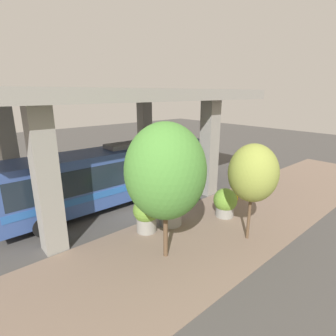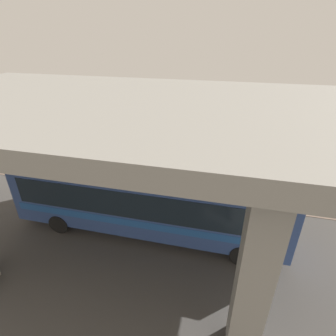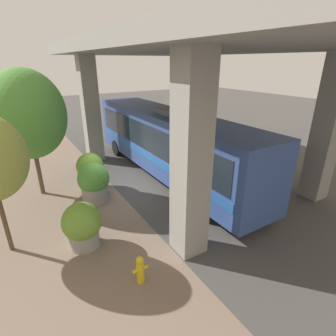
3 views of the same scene
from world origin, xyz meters
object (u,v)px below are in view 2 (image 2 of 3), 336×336
at_px(bus, 146,197).
at_px(street_tree_near, 193,124).
at_px(planter_middle, 121,162).
at_px(planter_back, 156,174).
at_px(fire_hydrant, 84,168).
at_px(planter_front, 176,177).
at_px(street_tree_far, 144,121).

relative_size(bus, street_tree_near, 2.32).
bearing_deg(street_tree_near, planter_middle, -82.19).
relative_size(planter_back, street_tree_near, 0.32).
relative_size(fire_hydrant, planter_front, 0.50).
bearing_deg(bus, street_tree_far, -161.19).
distance_m(bus, planter_back, 4.38).
height_order(street_tree_near, street_tree_far, street_tree_near).
distance_m(planter_middle, street_tree_far, 3.34).
distance_m(planter_middle, street_tree_near, 5.63).
height_order(planter_front, planter_middle, planter_front).
height_order(bus, planter_front, bus).
xyz_separation_m(bus, planter_front, (-3.93, 0.58, -1.03)).
bearing_deg(planter_middle, bus, 33.68).
relative_size(fire_hydrant, planter_back, 0.50).
relative_size(fire_hydrant, street_tree_far, 0.20).
bearing_deg(fire_hydrant, street_tree_far, 131.10).
xyz_separation_m(bus, planter_middle, (-5.42, -3.61, -1.16)).
bearing_deg(planter_front, planter_middle, -109.54).
height_order(planter_front, street_tree_far, street_tree_far).
height_order(planter_middle, street_tree_far, street_tree_far).
relative_size(planter_middle, planter_back, 0.91).
height_order(bus, planter_back, bus).
bearing_deg(planter_back, planter_front, 79.82).
distance_m(planter_front, street_tree_near, 3.53).
height_order(fire_hydrant, planter_front, planter_front).
xyz_separation_m(bus, planter_back, (-4.17, -0.77, -1.08)).
distance_m(planter_back, street_tree_near, 3.90).
relative_size(planter_front, street_tree_far, 0.40).
relative_size(fire_hydrant, street_tree_near, 0.16).
bearing_deg(planter_back, street_tree_near, 134.17).
bearing_deg(planter_back, planter_middle, -113.67).
bearing_deg(fire_hydrant, bus, 53.04).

